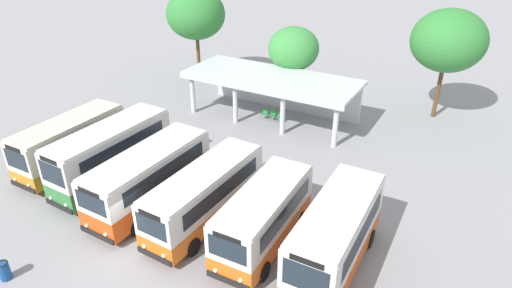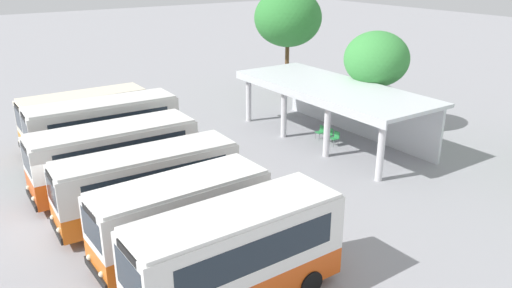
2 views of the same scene
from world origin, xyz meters
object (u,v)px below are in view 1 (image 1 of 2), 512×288
at_px(city_bus_far_end_green, 336,234).
at_px(waiting_chair_middle_seat, 280,116).
at_px(city_bus_second_in_row, 111,153).
at_px(litter_bin_apron, 4,271).
at_px(city_bus_nearest_orange, 71,142).
at_px(city_bus_middle_cream, 149,176).
at_px(waiting_chair_end_by_column, 265,112).
at_px(waiting_chair_second_from_end, 273,114).
at_px(city_bus_fifth_blue, 264,216).
at_px(city_bus_fourth_amber, 205,194).

bearing_deg(city_bus_far_end_green, waiting_chair_middle_seat, 125.64).
relative_size(city_bus_second_in_row, litter_bin_apron, 8.67).
bearing_deg(city_bus_second_in_row, city_bus_nearest_orange, -179.62).
distance_m(city_bus_middle_cream, waiting_chair_end_by_column, 12.86).
height_order(waiting_chair_second_from_end, waiting_chair_middle_seat, same).
bearing_deg(city_bus_far_end_green, city_bus_fifth_blue, -176.30).
relative_size(city_bus_fifth_blue, waiting_chair_end_by_column, 7.75).
xyz_separation_m(city_bus_far_end_green, waiting_chair_second_from_end, (-9.62, 12.58, -1.33)).
xyz_separation_m(city_bus_fifth_blue, waiting_chair_middle_seat, (-5.51, 12.71, -1.17)).
height_order(waiting_chair_end_by_column, waiting_chair_middle_seat, same).
bearing_deg(litter_bin_apron, city_bus_fifth_blue, 40.67).
height_order(city_bus_fourth_amber, litter_bin_apron, city_bus_fourth_amber).
relative_size(city_bus_nearest_orange, city_bus_middle_cream, 0.93).
relative_size(city_bus_middle_cream, waiting_chair_second_from_end, 9.01).
xyz_separation_m(waiting_chair_second_from_end, litter_bin_apron, (-2.55, -20.30, -0.07)).
relative_size(city_bus_fourth_amber, waiting_chair_second_from_end, 9.04).
height_order(city_bus_fifth_blue, waiting_chair_end_by_column, city_bus_fifth_blue).
relative_size(city_bus_second_in_row, waiting_chair_middle_seat, 9.07).
distance_m(city_bus_nearest_orange, city_bus_far_end_green, 17.22).
height_order(city_bus_second_in_row, litter_bin_apron, city_bus_second_in_row).
xyz_separation_m(city_bus_second_in_row, city_bus_fifth_blue, (10.33, -0.62, -0.23)).
height_order(city_bus_far_end_green, litter_bin_apron, city_bus_far_end_green).
bearing_deg(city_bus_far_end_green, litter_bin_apron, -147.61).
xyz_separation_m(city_bus_nearest_orange, waiting_chair_middle_seat, (8.26, 12.11, -1.23)).
relative_size(city_bus_fifth_blue, city_bus_far_end_green, 0.94).
bearing_deg(city_bus_second_in_row, waiting_chair_end_by_column, 73.91).
xyz_separation_m(city_bus_nearest_orange, waiting_chair_second_from_end, (7.60, 12.20, -1.23)).
bearing_deg(city_bus_middle_cream, litter_bin_apron, -103.87).
height_order(city_bus_middle_cream, waiting_chair_second_from_end, city_bus_middle_cream).
height_order(city_bus_nearest_orange, waiting_chair_middle_seat, city_bus_nearest_orange).
distance_m(city_bus_far_end_green, waiting_chair_second_from_end, 15.89).
xyz_separation_m(city_bus_nearest_orange, waiting_chair_end_by_column, (6.94, 12.14, -1.23)).
bearing_deg(city_bus_fourth_amber, city_bus_nearest_orange, 177.58).
bearing_deg(waiting_chair_middle_seat, city_bus_far_end_green, -54.36).
height_order(city_bus_second_in_row, waiting_chair_end_by_column, city_bus_second_in_row).
height_order(city_bus_nearest_orange, waiting_chair_second_from_end, city_bus_nearest_orange).
bearing_deg(waiting_chair_end_by_column, waiting_chair_middle_seat, -1.18).
xyz_separation_m(city_bus_fourth_amber, waiting_chair_second_from_end, (-2.73, 12.64, -1.16)).
relative_size(city_bus_fifth_blue, litter_bin_apron, 7.41).
bearing_deg(waiting_chair_second_from_end, city_bus_far_end_green, -52.61).
distance_m(city_bus_second_in_row, city_bus_fifth_blue, 10.35).
distance_m(city_bus_middle_cream, waiting_chair_second_from_end, 12.95).
bearing_deg(waiting_chair_middle_seat, waiting_chair_second_from_end, 171.74).
bearing_deg(city_bus_fourth_amber, city_bus_far_end_green, 0.48).
bearing_deg(city_bus_nearest_orange, litter_bin_apron, -58.04).
distance_m(city_bus_nearest_orange, city_bus_fifth_blue, 13.79).
bearing_deg(waiting_chair_middle_seat, city_bus_fifth_blue, -66.55).
bearing_deg(city_bus_far_end_green, city_bus_second_in_row, 178.33).
bearing_deg(litter_bin_apron, waiting_chair_end_by_column, 84.67).
distance_m(city_bus_middle_cream, litter_bin_apron, 7.77).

